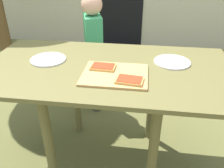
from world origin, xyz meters
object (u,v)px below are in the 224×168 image
dining_table (107,81)px  child_left (94,47)px  cutting_board (115,75)px  plate_white_right (172,62)px  plate_white_left (48,59)px  pizza_slice_near_right (130,80)px  pizza_slice_far_left (103,67)px

dining_table → child_left: child_left is taller
cutting_board → plate_white_right: bearing=33.6°
plate_white_right → plate_white_left: 0.78m
pizza_slice_near_right → plate_white_left: 0.58m
cutting_board → plate_white_right: size_ratio=1.62×
dining_table → pizza_slice_near_right: bearing=-50.7°
cutting_board → plate_white_left: bearing=161.3°
cutting_board → pizza_slice_near_right: bearing=-41.6°
pizza_slice_far_left → plate_white_right: 0.44m
cutting_board → pizza_slice_near_right: size_ratio=2.39×
cutting_board → pizza_slice_near_right: 0.12m
dining_table → pizza_slice_far_left: size_ratio=10.33×
pizza_slice_far_left → child_left: (-0.21, 0.73, -0.17)m
cutting_board → plate_white_right: (0.33, 0.22, -0.00)m
plate_white_left → child_left: size_ratio=0.21×
pizza_slice_far_left → pizza_slice_near_right: bearing=-40.0°
dining_table → cutting_board: size_ratio=4.18×
pizza_slice_near_right → child_left: size_ratio=0.14×
plate_white_right → dining_table: bearing=-163.7°
dining_table → plate_white_left: size_ratio=6.79×
plate_white_right → child_left: 0.86m
pizza_slice_far_left → plate_white_left: size_ratio=0.66×
pizza_slice_far_left → plate_white_right: pizza_slice_far_left is taller
dining_table → pizza_slice_near_right: 0.26m
child_left → dining_table: bearing=-71.6°
plate_white_left → child_left: 0.68m
dining_table → cutting_board: (0.06, -0.10, 0.11)m
dining_table → child_left: size_ratio=1.40×
pizza_slice_near_right → plate_white_left: pizza_slice_near_right is taller
dining_table → pizza_slice_far_left: bearing=-109.7°
dining_table → plate_white_right: 0.42m
dining_table → pizza_slice_far_left: 0.13m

